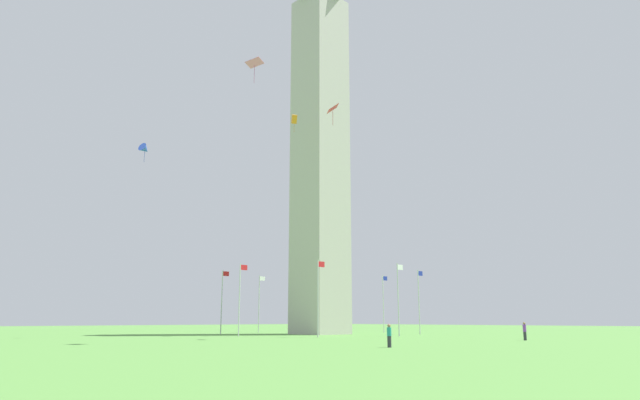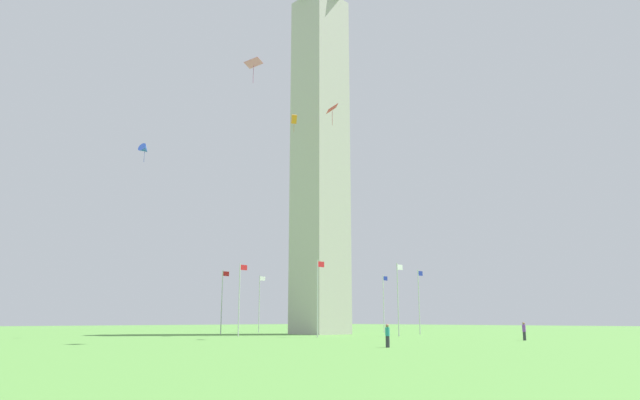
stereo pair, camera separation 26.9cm
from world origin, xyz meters
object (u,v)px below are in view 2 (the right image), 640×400
flagpole_sw (318,295)px  person_teal_shirt (387,336)px  flagpole_e (260,301)px  flagpole_s (240,296)px  kite_red_diamond (332,109)px  flagpole_ne (322,302)px  kite_orange_box (294,119)px  flagpole_se (222,299)px  flagpole_w (398,296)px  flagpole_n (384,301)px  kite_pink_diamond (254,63)px  kite_blue_delta (145,149)px  flagpole_nw (419,299)px  person_purple_shirt (524,331)px  obelisk_monument (320,136)px

flagpole_sw → person_teal_shirt: (-12.28, -20.18, -3.90)m
flagpole_e → flagpole_s: 19.14m
flagpole_sw → kite_red_diamond: kite_red_diamond is taller
flagpole_ne → kite_orange_box: 31.67m
flagpole_s → person_teal_shirt: size_ratio=5.24×
kite_orange_box → kite_red_diamond: bearing=-109.3°
flagpole_se → kite_orange_box: 26.51m
flagpole_w → flagpole_n: bearing=45.0°
kite_red_diamond → flagpole_sw: bearing=65.1°
flagpole_s → flagpole_n: bearing=-0.0°
kite_pink_diamond → flagpole_e: bearing=50.7°
flagpole_se → kite_blue_delta: (-15.12, -4.90, 17.16)m
flagpole_e → kite_orange_box: (-7.84, -16.67, 23.20)m
flagpole_w → person_teal_shirt: size_ratio=5.24×
flagpole_ne → flagpole_nw: size_ratio=1.00×
flagpole_se → flagpole_w: size_ratio=1.00×
flagpole_ne → person_purple_shirt: bearing=-105.8°
obelisk_monument → kite_orange_box: size_ratio=23.24×
flagpole_nw → person_teal_shirt: 37.54m
person_purple_shirt → kite_orange_box: 38.65m
obelisk_monument → flagpole_e: bearing=89.8°
flagpole_e → flagpole_n: bearing=-45.0°
flagpole_e → kite_red_diamond: size_ratio=3.59×
flagpole_e → flagpole_w: (-0.00, -27.06, 0.00)m
obelisk_monument → person_purple_shirt: (-1.59, -30.02, -27.29)m
flagpole_s → flagpole_sw: (3.96, -9.57, 0.00)m
flagpole_se → kite_orange_box: bearing=-82.3°
flagpole_s → kite_pink_diamond: kite_pink_diamond is taller
obelisk_monument → flagpole_w: obelisk_monument is taller
flagpole_se → flagpole_s: size_ratio=1.00×
obelisk_monument → kite_orange_box: 8.40m
flagpole_n → flagpole_s: 27.06m
flagpole_sw → kite_orange_box: bearing=75.0°
flagpole_n → kite_blue_delta: (-38.22, 4.67, 17.16)m
flagpole_se → flagpole_n: bearing=-22.5°
flagpole_sw → kite_orange_box: kite_orange_box is taller
obelisk_monument → kite_red_diamond: bearing=-129.5°
flagpole_se → kite_pink_diamond: (-15.01, -26.04, 20.98)m
flagpole_s → flagpole_w: 19.14m
flagpole_s → flagpole_se: bearing=67.5°
person_purple_shirt → kite_red_diamond: bearing=63.3°
flagpole_se → flagpole_sw: bearing=-90.0°
flagpole_e → kite_pink_diamond: bearing=-129.3°
flagpole_ne → kite_pink_diamond: bearing=-142.7°
kite_orange_box → flagpole_ne: bearing=36.1°
flagpole_s → flagpole_w: bearing=-45.0°
flagpole_se → kite_blue_delta: 23.39m
obelisk_monument → person_teal_shirt: 45.90m
flagpole_w → kite_pink_diamond: bearing=-173.2°
flagpole_n → flagpole_sw: (-23.10, -9.57, 0.00)m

